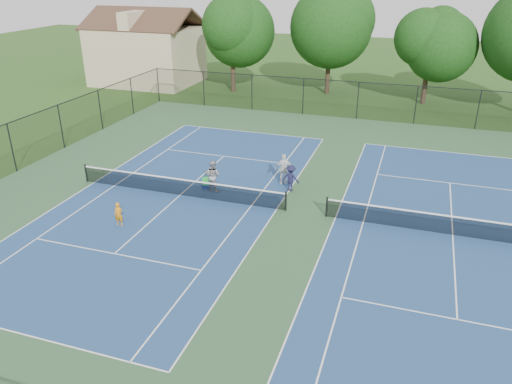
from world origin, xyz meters
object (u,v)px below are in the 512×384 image
(clapboard_house, at_px, (147,53))
(instructor, at_px, (213,176))
(bystander_a, at_px, (284,169))
(bystander_b, at_px, (291,178))
(ball_crate, at_px, (206,186))
(ball_hopper, at_px, (205,181))
(child_player, at_px, (119,214))
(tree_back_a, at_px, (232,28))
(tree_back_b, at_px, (331,23))
(tree_back_c, at_px, (431,41))

(clapboard_house, relative_size, instructor, 6.12)
(bystander_a, xyz_separation_m, bystander_b, (0.62, -0.79, -0.15))
(ball_crate, height_order, ball_hopper, ball_hopper)
(bystander_b, bearing_deg, child_player, 52.21)
(ball_hopper, bearing_deg, bystander_a, 27.37)
(tree_back_a, xyz_separation_m, child_player, (4.76, -28.01, -5.45))
(clapboard_house, bearing_deg, instructor, -53.76)
(ball_crate, bearing_deg, child_player, -112.89)
(tree_back_a, xyz_separation_m, ball_hopper, (6.98, -22.76, -5.56))
(child_player, bearing_deg, bystander_b, 36.60)
(ball_hopper, bearing_deg, bystander_b, 15.34)
(bystander_a, bearing_deg, ball_hopper, 4.40)
(tree_back_b, bearing_deg, tree_back_c, -6.34)
(instructor, xyz_separation_m, ball_crate, (-0.49, 0.07, -0.74))
(bystander_a, relative_size, ball_hopper, 4.71)
(tree_back_c, relative_size, bystander_a, 4.63)
(tree_back_a, distance_m, tree_back_b, 9.24)
(clapboard_house, distance_m, ball_crate, 29.35)
(bystander_a, xyz_separation_m, ball_crate, (-3.95, -2.05, -0.77))
(bystander_a, height_order, ball_crate, bystander_a)
(tree_back_c, height_order, ball_crate, tree_back_c)
(tree_back_b, bearing_deg, instructor, -93.54)
(instructor, distance_m, bystander_a, 4.06)
(bystander_a, relative_size, ball_crate, 4.48)
(tree_back_b, height_order, tree_back_c, tree_back_b)
(tree_back_a, bearing_deg, tree_back_b, 12.53)
(tree_back_a, xyz_separation_m, bystander_a, (10.93, -20.71, -5.13))
(tree_back_c, bearing_deg, instructor, -113.85)
(clapboard_house, distance_m, bystander_a, 30.23)
(tree_back_c, distance_m, instructor, 26.46)
(tree_back_a, height_order, tree_back_b, tree_back_b)
(tree_back_b, relative_size, tree_back_c, 1.19)
(clapboard_house, xyz_separation_m, bystander_a, (20.93, -21.71, -2.18))
(clapboard_house, bearing_deg, bystander_a, -46.05)
(child_player, bearing_deg, instructor, 55.24)
(tree_back_a, bearing_deg, bystander_b, -61.76)
(ball_crate, bearing_deg, tree_back_c, 65.11)
(bystander_a, distance_m, ball_hopper, 4.47)
(child_player, distance_m, ball_crate, 5.72)
(instructor, bearing_deg, tree_back_a, -60.01)
(instructor, bearing_deg, bystander_a, -136.69)
(clapboard_house, height_order, child_player, clapboard_house)
(tree_back_a, distance_m, ball_crate, 24.52)
(bystander_a, bearing_deg, tree_back_b, -108.12)
(child_player, height_order, instructor, instructor)
(child_player, bearing_deg, tree_back_c, 58.29)
(child_player, relative_size, instructor, 0.66)
(clapboard_house, xyz_separation_m, ball_hopper, (16.98, -23.76, -2.62))
(ball_hopper, bearing_deg, child_player, -112.89)
(child_player, bearing_deg, tree_back_a, 92.47)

